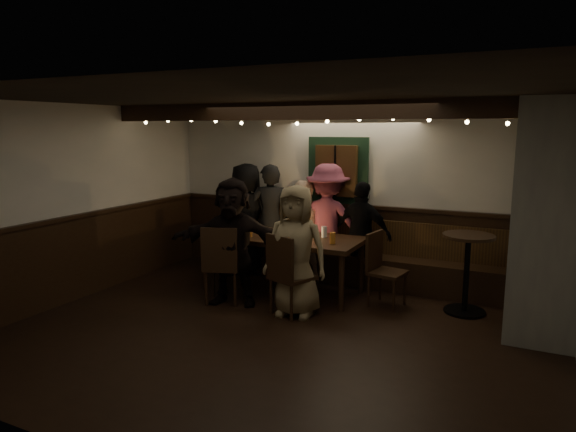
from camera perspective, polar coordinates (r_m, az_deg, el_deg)
The scene contains 13 objects.
room at distance 6.54m, azimuth 12.74°, elevation -1.14°, with size 6.02×5.01×2.62m.
dining_table at distance 7.16m, azimuth -0.73°, elevation -2.76°, with size 2.24×0.96×0.97m.
chair_near_left at distance 6.73m, azimuth -7.39°, elevation -4.94°, with size 0.60×0.60×1.04m.
chair_near_right at distance 6.26m, azimuth -0.17°, elevation -6.08°, with size 0.60×0.60×1.02m.
chair_end at distance 6.78m, azimuth 10.30°, elevation -5.32°, with size 0.50×0.50×0.96m.
high_top at distance 6.74m, azimuth 19.28°, elevation -5.01°, with size 0.63×0.63×1.00m.
person_a at distance 8.17m, azimuth -4.65°, elevation -0.23°, with size 0.85×0.55×1.74m, color black.
person_b at distance 8.01m, azimuth -2.00°, elevation -0.40°, with size 0.63×0.42×1.74m, color black.
person_c at distance 7.74m, azimuth 1.53°, elevation -1.61°, with size 0.74×0.57×1.52m, color beige.
person_d at distance 7.68m, azimuth 4.41°, elevation -0.78°, with size 1.14×0.66×1.77m, color brown.
person_e at distance 7.45m, azimuth 8.23°, elevation -2.08°, with size 0.90×0.37×1.54m, color black.
person_f at distance 6.68m, azimuth -6.18°, elevation -2.85°, with size 1.54×0.49×1.66m, color black.
person_g at distance 6.25m, azimuth 0.88°, elevation -3.89°, with size 0.79×0.51×1.62m, color #84704F.
Camera 1 is at (2.52, -4.84, 2.29)m, focal length 32.00 mm.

